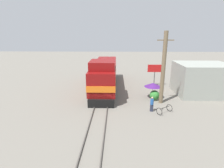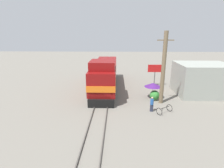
% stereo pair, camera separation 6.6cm
% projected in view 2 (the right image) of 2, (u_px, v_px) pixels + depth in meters
% --- Properties ---
extents(ground_plane, '(120.00, 120.00, 0.00)m').
position_uv_depth(ground_plane, '(103.00, 99.00, 21.91)').
color(ground_plane, slate).
extents(rail_near, '(0.08, 28.82, 0.15)m').
position_uv_depth(rail_near, '(97.00, 98.00, 21.91)').
color(rail_near, '#4C4742').
rests_on(rail_near, ground_plane).
extents(rail_far, '(0.08, 28.82, 0.15)m').
position_uv_depth(rail_far, '(109.00, 98.00, 21.87)').
color(rail_far, '#4C4742').
rests_on(rail_far, ground_plane).
extents(locomotive, '(3.20, 15.52, 4.76)m').
position_uv_depth(locomotive, '(105.00, 75.00, 25.60)').
color(locomotive, black).
rests_on(locomotive, ground_plane).
extents(utility_pole, '(1.80, 0.46, 8.19)m').
position_uv_depth(utility_pole, '(163.00, 68.00, 19.53)').
color(utility_pole, '#726047').
rests_on(utility_pole, ground_plane).
extents(vendor_umbrella, '(2.16, 2.16, 1.98)m').
position_uv_depth(vendor_umbrella, '(153.00, 85.00, 21.73)').
color(vendor_umbrella, '#4C4C4C').
rests_on(vendor_umbrella, ground_plane).
extents(billboard_sign, '(2.21, 0.12, 3.34)m').
position_uv_depth(billboard_sign, '(155.00, 70.00, 26.72)').
color(billboard_sign, '#595959').
rests_on(billboard_sign, ground_plane).
extents(shrub_cluster, '(1.18, 1.18, 1.18)m').
position_uv_depth(shrub_cluster, '(155.00, 95.00, 21.45)').
color(shrub_cluster, '#388C38').
rests_on(shrub_cluster, ground_plane).
extents(person_bystander, '(0.34, 0.34, 1.62)m').
position_uv_depth(person_bystander, '(152.00, 104.00, 18.13)').
color(person_bystander, '#2D3347').
rests_on(person_bystander, ground_plane).
extents(bicycle, '(1.76, 1.56, 0.75)m').
position_uv_depth(bicycle, '(164.00, 110.00, 17.87)').
color(bicycle, black).
rests_on(bicycle, ground_plane).
extents(building_block_distant, '(6.67, 5.48, 4.12)m').
position_uv_depth(building_block_distant, '(202.00, 79.00, 23.18)').
color(building_block_distant, '#999E93').
rests_on(building_block_distant, ground_plane).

